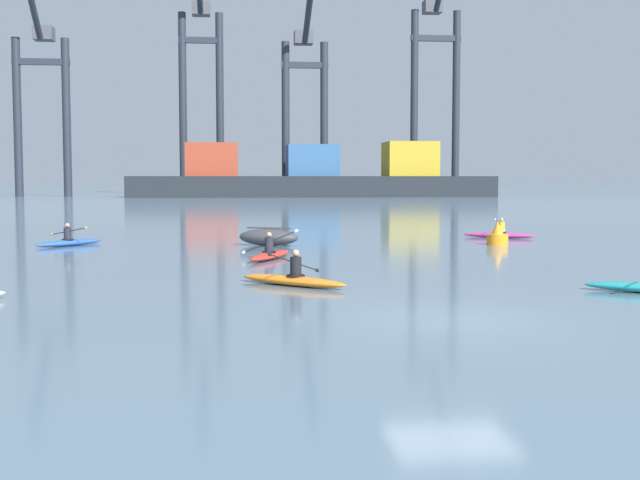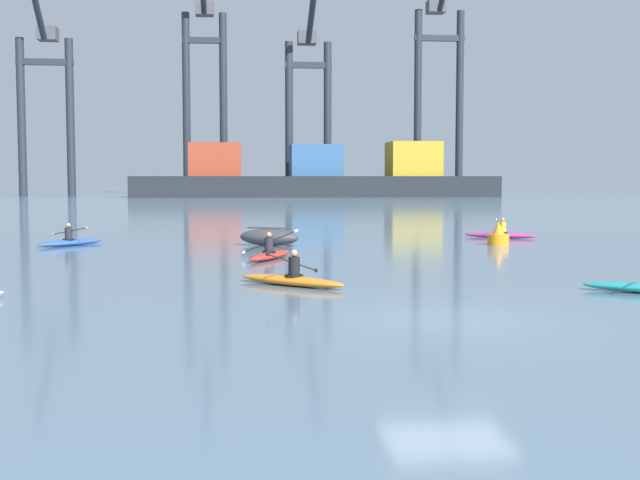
% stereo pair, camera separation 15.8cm
% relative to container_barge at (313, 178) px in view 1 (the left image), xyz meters
% --- Properties ---
extents(ground_plane, '(800.00, 800.00, 0.00)m').
position_rel_container_barge_xyz_m(ground_plane, '(-7.49, -105.25, -2.72)').
color(ground_plane, slate).
extents(container_barge, '(52.23, 9.71, 7.96)m').
position_rel_container_barge_xyz_m(container_barge, '(0.00, 0.00, 0.00)').
color(container_barge, '#1E2328').
rests_on(container_barge, ground).
extents(gantry_crane_west, '(8.17, 15.41, 32.90)m').
position_rel_container_barge_xyz_m(gantry_crane_west, '(-39.17, 5.95, 13.21)').
color(gantry_crane_west, '#232833').
rests_on(gantry_crane_west, ground).
extents(gantry_crane_west_mid, '(6.88, 16.06, 36.58)m').
position_rel_container_barge_xyz_m(gantry_crane_west_mid, '(-16.22, 11.08, 15.74)').
color(gantry_crane_west_mid, '#232833').
rests_on(gantry_crane_west_mid, ground).
extents(gantry_crane_east_mid, '(7.06, 20.15, 32.30)m').
position_rel_container_barge_xyz_m(gantry_crane_east_mid, '(-0.53, 6.02, 13.53)').
color(gantry_crane_east_mid, '#232833').
rests_on(gantry_crane_east_mid, ground).
extents(gantry_crane_east, '(7.98, 17.86, 41.01)m').
position_rel_container_barge_xyz_m(gantry_crane_east, '(20.60, 10.39, 16.84)').
color(gantry_crane_east, '#232833').
rests_on(gantry_crane_east, ground).
extents(capsized_dinghy, '(2.82, 2.09, 0.76)m').
position_rel_container_barge_xyz_m(capsized_dinghy, '(-10.31, -86.63, -2.36)').
color(capsized_dinghy, '#38383D').
rests_on(capsized_dinghy, ground).
extents(channel_buoy, '(0.90, 0.90, 1.00)m').
position_rel_container_barge_xyz_m(channel_buoy, '(-0.71, -87.21, -2.36)').
color(channel_buoy, orange).
rests_on(channel_buoy, ground).
extents(kayak_orange, '(2.91, 2.74, 0.98)m').
position_rel_container_barge_xyz_m(kayak_orange, '(-10.25, -99.65, -2.54)').
color(kayak_orange, orange).
rests_on(kayak_orange, ground).
extents(kayak_magenta, '(3.22, 2.28, 0.99)m').
position_rel_container_barge_xyz_m(kayak_magenta, '(0.63, -83.34, -2.54)').
color(kayak_magenta, '#C13384').
rests_on(kayak_magenta, ground).
extents(kayak_red, '(1.99, 3.35, 1.09)m').
position_rel_container_barge_xyz_m(kayak_red, '(-10.52, -92.47, -2.54)').
color(kayak_red, red).
rests_on(kayak_red, ground).
extents(kayak_blue, '(2.61, 3.02, 0.95)m').
position_rel_container_barge_xyz_m(kayak_blue, '(-18.52, -85.87, -2.54)').
color(kayak_blue, '#2856B2').
rests_on(kayak_blue, ground).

